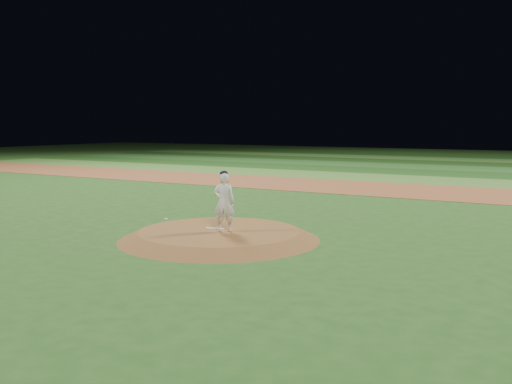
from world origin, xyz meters
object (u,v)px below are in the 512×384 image
pitchers_mound (219,235)px  pitcher_on_mound (224,202)px  rosin_bag (166,219)px  pitching_rubber (215,229)px

pitchers_mound → pitcher_on_mound: bearing=-17.5°
pitchers_mound → rosin_bag: rosin_bag is taller
pitchers_mound → rosin_bag: size_ratio=48.70×
pitching_rubber → rosin_bag: rosin_bag is taller
pitchers_mound → pitching_rubber: size_ratio=10.40×
rosin_bag → pitchers_mound: bearing=-14.0°
pitching_rubber → pitcher_on_mound: (0.42, -0.17, 0.80)m
pitching_rubber → rosin_bag: bearing=152.8°
pitchers_mound → pitcher_on_mound: size_ratio=3.32×
rosin_bag → pitcher_on_mound: size_ratio=0.07×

